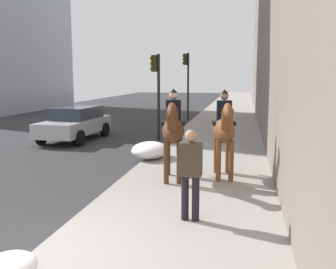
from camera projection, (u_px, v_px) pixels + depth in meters
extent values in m
cube|color=gray|center=(156.00, 269.00, 5.65)|extent=(120.00, 3.93, 0.12)
ellipsoid|color=#4C2B16|center=(173.00, 130.00, 10.15)|extent=(1.56, 0.77, 0.66)
cylinder|color=#4C2B16|center=(179.00, 162.00, 9.81)|extent=(0.13, 0.13, 1.09)
cylinder|color=#4C2B16|center=(166.00, 162.00, 9.83)|extent=(0.13, 0.13, 1.09)
cylinder|color=#4C2B16|center=(180.00, 155.00, 10.70)|extent=(0.13, 0.13, 1.09)
cylinder|color=#4C2B16|center=(168.00, 155.00, 10.71)|extent=(0.13, 0.13, 1.09)
cylinder|color=#4C2B16|center=(172.00, 120.00, 9.34)|extent=(0.67, 0.37, 0.68)
ellipsoid|color=#4C2B16|center=(172.00, 110.00, 9.10)|extent=(0.65, 0.31, 0.49)
cylinder|color=black|center=(174.00, 130.00, 10.87)|extent=(0.29, 0.14, 0.55)
cube|color=black|center=(173.00, 123.00, 10.18)|extent=(0.52, 0.66, 0.08)
cube|color=black|center=(173.00, 111.00, 10.13)|extent=(0.33, 0.42, 0.55)
sphere|color=#D8AD8C|center=(173.00, 95.00, 10.07)|extent=(0.22, 0.22, 0.22)
cone|color=black|center=(174.00, 91.00, 10.06)|extent=(0.23, 0.23, 0.10)
ellipsoid|color=brown|center=(224.00, 130.00, 10.39)|extent=(1.56, 0.76, 0.66)
cylinder|color=brown|center=(231.00, 161.00, 10.04)|extent=(0.13, 0.13, 1.06)
cylinder|color=brown|center=(218.00, 161.00, 10.06)|extent=(0.13, 0.13, 1.06)
cylinder|color=brown|center=(228.00, 154.00, 10.93)|extent=(0.13, 0.13, 1.06)
cylinder|color=brown|center=(216.00, 154.00, 10.95)|extent=(0.13, 0.13, 1.06)
cylinder|color=brown|center=(227.00, 120.00, 9.58)|extent=(0.66, 0.36, 0.68)
ellipsoid|color=brown|center=(228.00, 111.00, 9.33)|extent=(0.65, 0.30, 0.49)
cylinder|color=black|center=(222.00, 130.00, 11.11)|extent=(0.29, 0.14, 0.55)
cube|color=black|center=(224.00, 123.00, 10.41)|extent=(0.52, 0.65, 0.08)
cube|color=black|center=(224.00, 111.00, 10.37)|extent=(0.33, 0.41, 0.55)
sphere|color=#8C664C|center=(224.00, 96.00, 10.31)|extent=(0.22, 0.22, 0.22)
cone|color=black|center=(225.00, 91.00, 10.29)|extent=(0.23, 0.23, 0.10)
cylinder|color=black|center=(185.00, 198.00, 7.37)|extent=(0.14, 0.14, 0.85)
cylinder|color=black|center=(196.00, 198.00, 7.32)|extent=(0.14, 0.14, 0.85)
cube|color=#3F3326|center=(191.00, 159.00, 7.24)|extent=(0.28, 0.41, 0.62)
sphere|color=tan|center=(191.00, 136.00, 7.17)|extent=(0.22, 0.22, 0.22)
cube|color=#B7BABF|center=(75.00, 126.00, 17.24)|extent=(4.34, 1.87, 0.60)
cube|color=#262D38|center=(77.00, 113.00, 17.41)|extent=(2.45, 1.59, 0.52)
cylinder|color=black|center=(80.00, 138.00, 15.82)|extent=(0.65, 0.25, 0.64)
cylinder|color=black|center=(41.00, 137.00, 16.20)|extent=(0.65, 0.25, 0.64)
cylinder|color=black|center=(105.00, 130.00, 18.37)|extent=(0.65, 0.25, 0.64)
cylinder|color=black|center=(71.00, 128.00, 18.75)|extent=(0.65, 0.25, 0.64)
cylinder|color=black|center=(159.00, 98.00, 16.98)|extent=(0.12, 0.12, 3.70)
cube|color=#2D280C|center=(154.00, 63.00, 16.80)|extent=(0.20, 0.24, 0.70)
sphere|color=red|center=(151.00, 58.00, 16.79)|extent=(0.14, 0.14, 0.14)
sphere|color=orange|center=(151.00, 63.00, 16.83)|extent=(0.14, 0.14, 0.14)
sphere|color=green|center=(151.00, 69.00, 16.86)|extent=(0.14, 0.14, 0.14)
cylinder|color=black|center=(188.00, 87.00, 24.88)|extent=(0.12, 0.12, 4.19)
cube|color=#2D280C|center=(185.00, 59.00, 24.66)|extent=(0.20, 0.24, 0.70)
sphere|color=red|center=(183.00, 56.00, 24.65)|extent=(0.14, 0.14, 0.14)
sphere|color=orange|center=(183.00, 59.00, 24.69)|extent=(0.14, 0.14, 0.14)
sphere|color=green|center=(183.00, 63.00, 24.72)|extent=(0.14, 0.14, 0.14)
ellipsoid|color=white|center=(150.00, 150.00, 12.95)|extent=(1.53, 1.18, 0.53)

